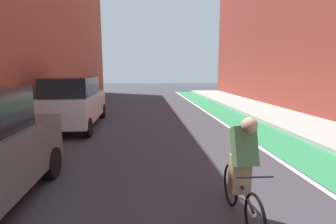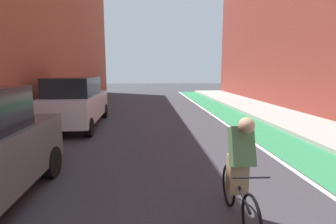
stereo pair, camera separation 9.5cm
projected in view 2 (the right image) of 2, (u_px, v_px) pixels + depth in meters
name	position (u px, v px, depth m)	size (l,w,h in m)	color
ground_plane	(165.00, 143.00, 8.04)	(75.99, 75.99, 0.00)	#38383D
bike_lane_paint	(253.00, 127.00, 10.29)	(1.60, 34.54, 0.00)	#2D8451
lane_divider_stripe	(231.00, 127.00, 10.22)	(0.12, 34.54, 0.00)	white
sidewalk_right	(305.00, 124.00, 10.46)	(2.82, 34.54, 0.14)	#A8A59E
parked_suv_white	(76.00, 101.00, 10.29)	(1.95, 4.78, 1.98)	silver
cyclist_mid	(240.00, 170.00, 3.72)	(0.48, 1.74, 1.63)	black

